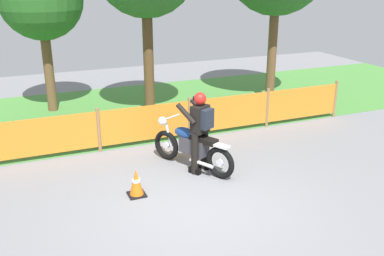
# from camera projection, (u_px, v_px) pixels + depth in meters

# --- Properties ---
(ground) EXTENTS (24.00, 24.00, 0.02)m
(ground) POSITION_uv_depth(u_px,v_px,m) (196.00, 204.00, 7.80)
(ground) COLOR gray
(grass_verge) EXTENTS (24.00, 5.63, 0.01)m
(grass_verge) POSITION_uv_depth(u_px,v_px,m) (119.00, 111.00, 12.90)
(grass_verge) COLOR #4C8C3D
(grass_verge) RESTS_ON ground
(barrier_fence) EXTENTS (11.20, 0.08, 1.05)m
(barrier_fence) POSITION_uv_depth(u_px,v_px,m) (146.00, 123.00, 10.27)
(barrier_fence) COLOR olive
(barrier_fence) RESTS_ON ground
(motorcycle_lead) EXTENTS (1.13, 1.93, 1.00)m
(motorcycle_lead) POSITION_uv_depth(u_px,v_px,m) (191.00, 147.00, 9.05)
(motorcycle_lead) COLOR black
(motorcycle_lead) RESTS_ON ground
(rider_lead) EXTENTS (0.70, 0.79, 1.69)m
(rider_lead) POSITION_uv_depth(u_px,v_px,m) (200.00, 128.00, 8.76)
(rider_lead) COLOR black
(rider_lead) RESTS_ON ground
(traffic_cone) EXTENTS (0.32, 0.32, 0.53)m
(traffic_cone) POSITION_uv_depth(u_px,v_px,m) (136.00, 183.00, 8.00)
(traffic_cone) COLOR black
(traffic_cone) RESTS_ON ground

